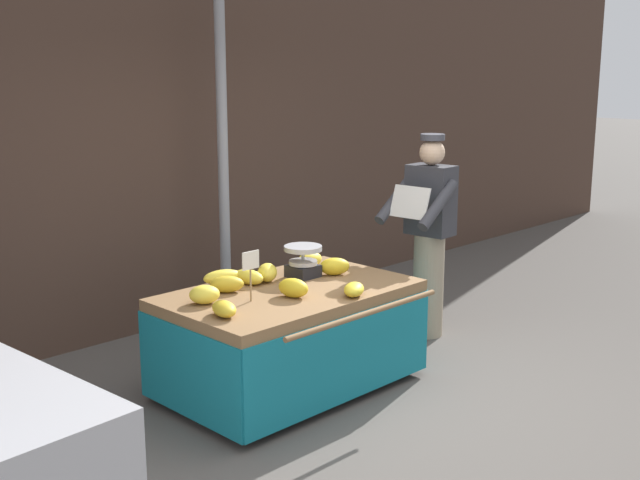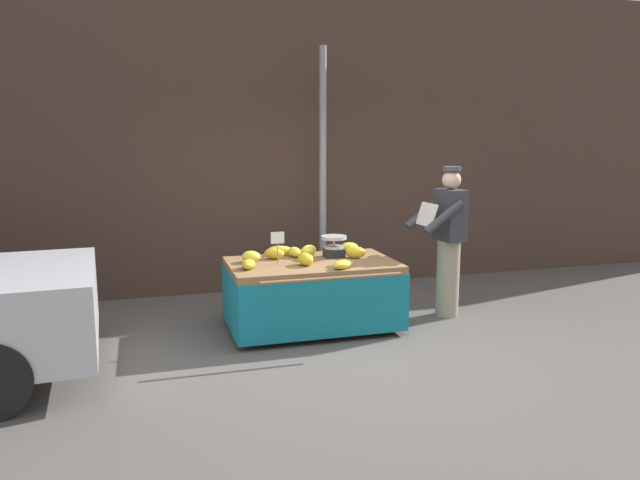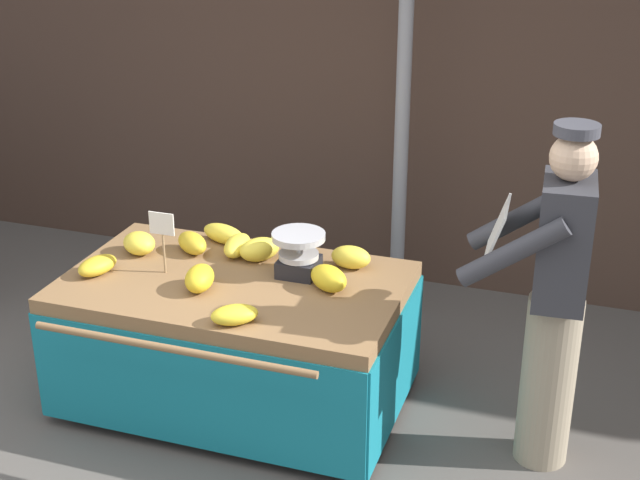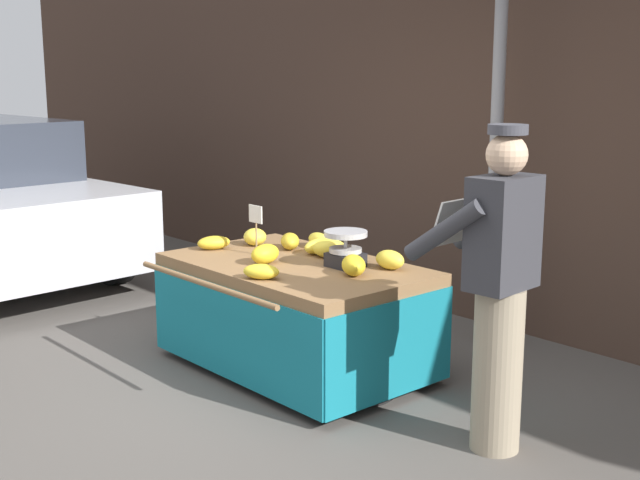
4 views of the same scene
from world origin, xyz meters
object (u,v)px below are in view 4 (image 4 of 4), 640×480
object	(u,v)px
banana_bunch_4	(261,272)
price_sign	(256,219)
weighing_scale	(345,249)
street_pole	(497,129)
banana_bunch_6	(319,246)
banana_bunch_9	(214,243)
banana_bunch_0	(319,241)
banana_bunch_1	(354,265)
banana_bunch_2	(390,260)
banana_bunch_7	(330,248)
banana_bunch_5	(255,237)
vendor_person	(498,289)
banana_cart	(295,292)
banana_bunch_8	(290,241)
banana_bunch_3	(265,254)

from	to	relation	value
banana_bunch_4	price_sign	bearing A→B (deg)	145.30
weighing_scale	banana_bunch_4	distance (m)	0.61
weighing_scale	street_pole	bearing A→B (deg)	78.85
banana_bunch_6	banana_bunch_9	world-z (taller)	banana_bunch_6
banana_bunch_4	banana_bunch_6	world-z (taller)	banana_bunch_6
banana_bunch_0	banana_bunch_4	bearing A→B (deg)	-62.82
street_pole	banana_bunch_1	bearing A→B (deg)	-91.47
banana_bunch_2	weighing_scale	bearing A→B (deg)	-144.49
banana_bunch_7	banana_bunch_0	bearing A→B (deg)	150.66
banana_bunch_5	banana_bunch_4	bearing A→B (deg)	-35.00
banana_bunch_1	vendor_person	distance (m)	1.11
banana_cart	weighing_scale	world-z (taller)	weighing_scale
banana_cart	banana_bunch_8	world-z (taller)	banana_bunch_8
banana_bunch_4	banana_bunch_8	xyz separation A→B (m)	(-0.55, 0.68, 0.01)
street_pole	banana_bunch_4	world-z (taller)	street_pole
banana_bunch_1	street_pole	bearing A→B (deg)	88.53
banana_bunch_0	banana_bunch_5	size ratio (longest dim) A/B	1.42
banana_bunch_0	banana_bunch_4	size ratio (longest dim) A/B	1.27
street_pole	weighing_scale	distance (m)	1.43
street_pole	banana_bunch_2	distance (m)	1.30
banana_cart	price_sign	size ratio (longest dim) A/B	5.23
price_sign	banana_bunch_2	distance (m)	1.00
banana_bunch_8	banana_bunch_3	bearing A→B (deg)	-59.51
banana_bunch_4	banana_cart	bearing A→B (deg)	114.35
banana_bunch_6	banana_bunch_8	xyz separation A→B (m)	(-0.24, -0.06, 0.00)
banana_bunch_3	banana_bunch_8	xyz separation A→B (m)	(-0.24, 0.41, -0.01)
banana_bunch_6	banana_bunch_9	bearing A→B (deg)	-142.00
banana_cart	vendor_person	bearing A→B (deg)	0.66
weighing_scale	banana_bunch_5	bearing A→B (deg)	-178.30
banana_bunch_3	banana_bunch_8	bearing A→B (deg)	120.49
weighing_scale	banana_bunch_8	world-z (taller)	weighing_scale
street_pole	banana_bunch_5	bearing A→B (deg)	-133.14
banana_bunch_4	banana_bunch_8	world-z (taller)	banana_bunch_8
banana_bunch_3	banana_bunch_8	distance (m)	0.47
banana_bunch_9	vendor_person	xyz separation A→B (m)	(2.31, 0.18, 0.09)
banana_bunch_0	banana_bunch_4	distance (m)	0.97
banana_bunch_2	banana_bunch_7	size ratio (longest dim) A/B	0.95
price_sign	banana_bunch_6	size ratio (longest dim) A/B	1.31
street_pole	banana_bunch_5	world-z (taller)	street_pole
banana_bunch_4	vendor_person	world-z (taller)	vendor_person
banana_bunch_1	vendor_person	world-z (taller)	vendor_person
banana_bunch_0	banana_bunch_7	distance (m)	0.33
banana_bunch_2	banana_bunch_6	xyz separation A→B (m)	(-0.64, -0.03, -0.01)
weighing_scale	banana_bunch_5	distance (m)	0.93
banana_bunch_7	banana_bunch_3	bearing A→B (deg)	-109.18
banana_bunch_0	banana_bunch_4	world-z (taller)	banana_bunch_0
banana_bunch_3	banana_bunch_5	xyz separation A→B (m)	(-0.51, 0.30, -0.00)
weighing_scale	banana_bunch_9	xyz separation A→B (m)	(-1.00, -0.33, -0.07)
weighing_scale	banana_bunch_0	distance (m)	0.61
street_pole	banana_bunch_8	distance (m)	1.64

